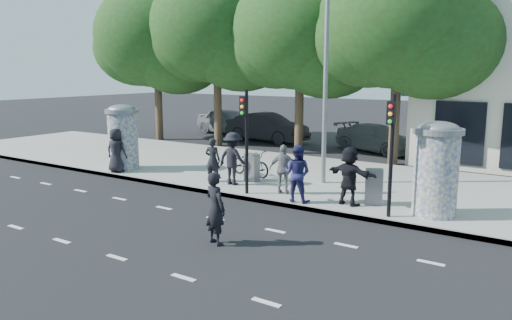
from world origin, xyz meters
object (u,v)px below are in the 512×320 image
Objects in this scene: ped_d at (233,159)px; man_road at (215,208)px; traffic_pole_far at (391,143)px; car_mid at (267,127)px; street_lamp at (325,52)px; ped_c at (297,173)px; bicycle at (250,163)px; ad_column_left at (123,135)px; ped_e at (284,169)px; car_left at (229,121)px; traffic_pole_near at (246,131)px; cabinet_right at (374,187)px; ped_a at (116,150)px; ped_b at (213,160)px; ped_f at (349,176)px; car_right at (376,138)px; cabinet_left at (252,167)px; ad_column_right at (436,167)px.

man_road is at bearing 124.17° from ped_d.
traffic_pole_far is 16.30m from car_mid.
street_lamp is 4.69m from ped_c.
man_road is 0.94× the size of bicycle.
ad_column_left is 1.62× the size of ped_e.
traffic_pole_far is 0.70× the size of car_left.
traffic_pole_near is 0.42× the size of street_lamp.
car_left is at bearing 138.98° from street_lamp.
cabinet_right is (5.41, -1.30, 0.04)m from bicycle.
ped_e is (1.03, 0.70, -1.26)m from traffic_pole_near.
ped_a reaches higher than ped_b.
ped_c is at bearing 2.09° from traffic_pole_near.
ped_c reaches higher than ped_f.
car_right is at bearing -133.36° from ped_a.
ped_e is at bearing -153.45° from car_right.
man_road is at bearing -125.76° from traffic_pole_far.
ped_b is 0.32× the size of car_mid.
cabinet_left is 14.98m from car_left.
ped_e reaches higher than car_right.
ped_d is 5.15m from cabinet_right.
traffic_pole_near is 3.35× the size of cabinet_left.
car_left reaches higher than car_right.
car_mid is at bearing -61.24° from ped_d.
man_road is at bearing -128.32° from ad_column_right.
ped_a is 0.35× the size of car_mid.
ped_b is 0.90× the size of ped_c.
car_mid is at bearing 134.22° from traffic_pole_far.
ped_f is at bearing 157.55° from traffic_pole_far.
ad_column_left is 10.96m from car_mid.
traffic_pole_near is 1.93× the size of ped_a.
ad_column_right is at bearing -109.84° from man_road.
ped_a is (-12.10, -0.85, -0.51)m from ad_column_right.
cabinet_left is at bearing -35.48° from ped_c.
ped_a is 0.92× the size of bicycle.
ped_e is at bearing -140.61° from car_mid.
ped_c is at bearing 165.74° from ped_a.
ped_e is 1.61× the size of cabinet_left.
street_lamp is 4.40m from ped_e.
traffic_pole_far is 3.35× the size of cabinet_left.
ped_a is 0.94× the size of ped_d.
ped_d reaches higher than car_right.
street_lamp is at bearing 14.94° from ad_column_left.
ped_b reaches higher than cabinet_left.
ad_column_right reaches higher than car_right.
ped_a is 13.33m from car_right.
cabinet_right is at bearing -138.23° from car_right.
car_right is (-1.74, 15.74, -0.20)m from man_road.
car_right is at bearing 111.60° from traffic_pole_far.
traffic_pole_far is 1.91× the size of ped_f.
ad_column_left is at bearing 118.56° from bicycle.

